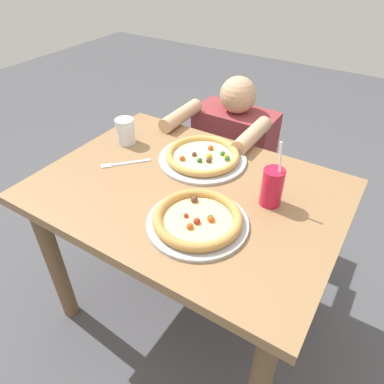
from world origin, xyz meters
TOP-DOWN VIEW (x-y plane):
  - ground_plane at (0.00, 0.00)m, footprint 8.00×8.00m
  - dining_table at (0.00, 0.00)m, footprint 1.12×0.82m
  - pizza_near at (0.14, -0.15)m, footprint 0.33×0.33m
  - pizza_far at (-0.05, 0.19)m, footprint 0.36×0.36m
  - drink_cup_colored at (0.29, 0.08)m, footprint 0.07×0.07m
  - water_cup_clear at (-0.41, 0.14)m, footprint 0.08×0.08m
  - fork at (-0.31, -0.01)m, footprint 0.15×0.16m
  - diner_seated at (-0.13, 0.66)m, footprint 0.45×0.54m

SIDE VIEW (x-z plane):
  - ground_plane at x=0.00m, z-range 0.00..0.00m
  - diner_seated at x=-0.13m, z-range -0.06..0.88m
  - dining_table at x=0.00m, z-range 0.25..1.00m
  - fork at x=-0.31m, z-range 0.75..0.75m
  - pizza_far at x=-0.05m, z-range 0.75..0.79m
  - pizza_near at x=0.14m, z-range 0.75..0.79m
  - water_cup_clear at x=-0.41m, z-range 0.75..0.86m
  - drink_cup_colored at x=0.29m, z-range 0.70..0.94m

